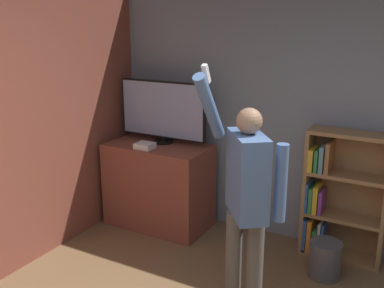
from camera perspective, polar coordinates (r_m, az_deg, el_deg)
wall_back at (r=4.64m, az=13.97°, el=3.63°), size 6.17×0.09×2.70m
wall_side_brick at (r=4.56m, az=-18.03°, el=3.06°), size 0.06×4.31×2.70m
tv_ledge at (r=5.08m, az=-4.23°, el=-5.24°), size 1.13×0.63×0.95m
television at (r=4.93m, az=-3.75°, el=4.18°), size 1.05×0.22×0.69m
game_console at (r=4.80m, az=-6.01°, el=-0.23°), size 0.19×0.17×0.06m
bookshelf at (r=4.60m, az=17.84°, el=-6.47°), size 0.77×0.28×1.27m
person at (r=3.41m, az=6.89°, el=-6.23°), size 0.61×0.57×1.99m
waste_bin at (r=4.39m, az=16.53°, el=-13.85°), size 0.29×0.29×0.34m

